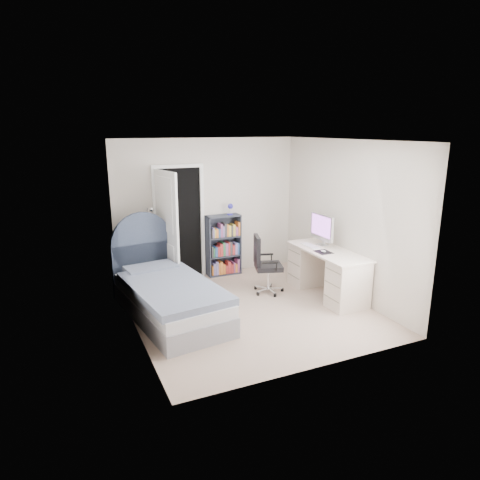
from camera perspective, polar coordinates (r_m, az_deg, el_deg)
name	(u,v)px	position (r m, az deg, el deg)	size (l,w,h in m)	color
room_shell	(250,229)	(6.18, 1.37, 1.49)	(3.50, 3.70, 2.60)	gray
door	(171,227)	(7.37, -9.13, 1.75)	(0.92, 0.82, 2.06)	black
bed	(168,295)	(6.37, -9.62, -7.20)	(1.33, 2.34, 1.37)	gray
nightstand	(132,268)	(7.35, -14.22, -3.61)	(0.42, 0.42, 0.62)	tan
floor_lamp	(151,255)	(7.44, -11.75, -1.95)	(0.20, 0.20, 1.40)	silver
bookcase	(224,247)	(7.94, -2.15, -0.95)	(0.63, 0.27, 1.34)	#353B48
desk	(327,271)	(7.11, 11.47, -4.01)	(0.63, 1.57, 1.28)	beige
office_chair	(264,262)	(7.05, 3.21, -2.89)	(0.54, 0.56, 0.97)	silver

